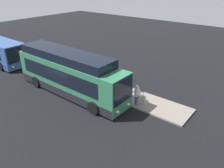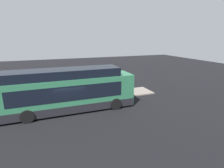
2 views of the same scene
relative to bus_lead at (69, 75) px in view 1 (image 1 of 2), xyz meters
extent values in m
plane|color=black|center=(-0.12, -0.27, -1.75)|extent=(80.00, 80.00, 0.00)
cube|color=slate|center=(-0.12, 2.68, -1.68)|extent=(20.00, 2.70, 0.14)
cube|color=#2D704C|center=(0.09, 0.00, -0.11)|extent=(11.34, 2.46, 2.91)
cube|color=black|center=(0.09, 0.00, -1.21)|extent=(11.28, 2.48, 0.70)
cube|color=black|center=(-0.19, 0.00, 0.24)|extent=(9.30, 2.49, 1.28)
cube|color=black|center=(5.78, 0.00, 0.31)|extent=(0.06, 2.16, 1.86)
sphere|color=#F9E58C|center=(5.80, 0.68, -1.11)|extent=(0.24, 0.24, 0.24)
sphere|color=#F9E58C|center=(5.80, -0.68, -1.11)|extent=(0.24, 0.24, 0.24)
cylinder|color=black|center=(3.95, 1.23, -1.22)|extent=(1.05, 0.30, 1.05)
cylinder|color=black|center=(3.95, -1.23, -1.22)|extent=(1.05, 0.30, 1.05)
cylinder|color=black|center=(-3.42, 1.23, -1.22)|extent=(1.05, 0.30, 1.05)
cylinder|color=black|center=(-3.42, -1.23, -1.22)|extent=(1.05, 0.30, 1.05)
cube|color=black|center=(-0.36, 0.00, 1.71)|extent=(9.64, 2.26, 0.73)
cube|color=black|center=(-8.45, 0.00, 0.12)|extent=(0.06, 2.25, 1.68)
sphere|color=#F9E58C|center=(-8.43, 0.70, -1.12)|extent=(0.24, 0.24, 0.24)
sphere|color=#F9E58C|center=(-8.43, -0.70, -1.12)|extent=(0.24, 0.24, 0.24)
cylinder|color=black|center=(-10.08, 1.28, -1.23)|extent=(1.04, 0.30, 1.04)
cylinder|color=black|center=(-10.08, -1.28, -1.23)|extent=(1.04, 0.30, 1.04)
cylinder|color=#4C476B|center=(5.85, 1.74, -1.21)|extent=(0.29, 0.29, 0.79)
cylinder|color=silver|center=(5.85, 1.74, -0.47)|extent=(0.41, 0.41, 0.69)
sphere|color=beige|center=(5.85, 1.74, 0.00)|extent=(0.26, 0.26, 0.26)
cube|color=beige|center=(6.13, 1.77, -0.77)|extent=(0.17, 0.29, 0.24)
cylinder|color=#6B604C|center=(1.73, 1.77, -1.23)|extent=(0.36, 0.36, 0.76)
cylinder|color=#8CB766|center=(1.73, 1.77, -0.52)|extent=(0.52, 0.52, 0.66)
sphere|color=beige|center=(1.73, 1.77, -0.06)|extent=(0.25, 0.25, 0.25)
cube|color=#598C59|center=(1.46, 1.64, -0.80)|extent=(0.24, 0.31, 0.24)
cylinder|color=gray|center=(4.33, 3.29, -1.22)|extent=(0.31, 0.31, 0.78)
cylinder|color=#334C8C|center=(4.33, 3.29, -0.49)|extent=(0.45, 0.45, 0.68)
sphere|color=beige|center=(4.33, 3.29, -0.02)|extent=(0.25, 0.25, 0.25)
cube|color=black|center=(4.47, 3.07, -0.78)|extent=(0.31, 0.27, 0.24)
cube|color=beige|center=(6.19, 2.22, -1.25)|extent=(0.42, 0.21, 0.71)
cylinder|color=black|center=(6.19, 2.22, -0.78)|extent=(0.02, 0.02, 0.24)
cylinder|color=#4C4C51|center=(-2.43, 3.17, -0.36)|extent=(0.10, 0.10, 2.51)
cube|color=beige|center=(-2.43, 3.17, 0.65)|extent=(0.04, 0.64, 0.40)
cylinder|color=#2D4C33|center=(2.43, 2.16, -1.29)|extent=(0.44, 0.44, 0.65)
camera|label=1|loc=(13.76, -11.27, 7.53)|focal=35.00mm
camera|label=2|loc=(-1.66, -15.06, 4.73)|focal=28.00mm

